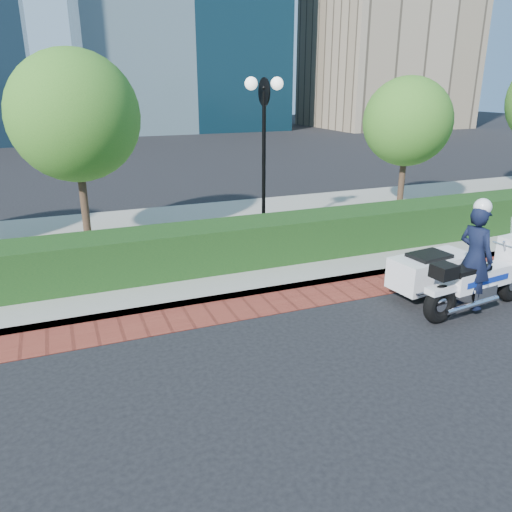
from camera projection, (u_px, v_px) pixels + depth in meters
name	position (u px, v px, depth m)	size (l,w,h in m)	color
ground	(324.00, 333.00, 8.87)	(120.00, 120.00, 0.00)	black
brick_strip	(288.00, 300.00, 10.18)	(60.00, 1.00, 0.01)	maroon
sidewalk	(220.00, 238.00, 14.11)	(60.00, 8.00, 0.15)	gray
hedge_main	(251.00, 242.00, 11.81)	(18.00, 1.20, 1.00)	black
lamppost	(264.00, 134.00, 12.81)	(1.02, 0.70, 4.21)	black
tree_b	(74.00, 116.00, 12.21)	(3.20, 3.20, 4.89)	#332319
tree_c	(407.00, 122.00, 15.86)	(2.80, 2.80, 4.30)	#332319
police_motorcycle	(459.00, 269.00, 9.74)	(2.80, 1.99, 2.26)	black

